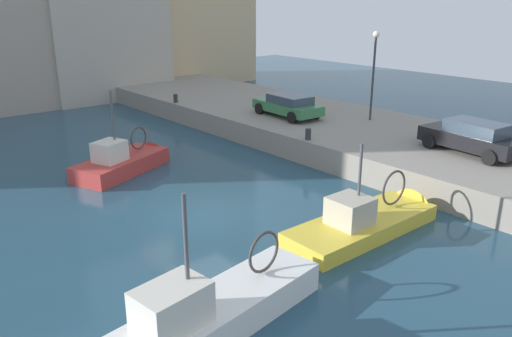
{
  "coord_description": "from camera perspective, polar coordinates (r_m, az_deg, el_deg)",
  "views": [
    {
      "loc": [
        -9.76,
        -14.25,
        7.66
      ],
      "look_at": [
        2.61,
        0.31,
        1.2
      ],
      "focal_mm": 35.36,
      "sensor_mm": 36.0,
      "label": 1
    }
  ],
  "objects": [
    {
      "name": "waterfront_building_west",
      "position": [
        44.03,
        -18.02,
        16.25
      ],
      "size": [
        9.81,
        8.61,
        12.86
      ],
      "color": "#B2A899",
      "rests_on": "ground"
    },
    {
      "name": "fishing_boat_white",
      "position": [
        13.02,
        -3.73,
        -16.65
      ],
      "size": [
        7.13,
        2.45,
        4.59
      ],
      "color": "white",
      "rests_on": "ground"
    },
    {
      "name": "water_surface",
      "position": [
        18.9,
        -5.47,
        -5.33
      ],
      "size": [
        80.0,
        80.0,
        0.0
      ],
      "primitive_type": "plane",
      "color": "navy",
      "rests_on": "ground"
    },
    {
      "name": "parked_car_green",
      "position": [
        29.13,
        3.64,
        7.18
      ],
      "size": [
        2.25,
        4.45,
        1.27
      ],
      "color": "#387547",
      "rests_on": "quay_wall"
    },
    {
      "name": "fishing_boat_yellow",
      "position": [
        18.15,
        12.81,
        -6.39
      ],
      "size": [
        6.78,
        2.33,
        4.16
      ],
      "color": "gold",
      "rests_on": "ground"
    },
    {
      "name": "parked_car_black",
      "position": [
        23.89,
        23.23,
        3.3
      ],
      "size": [
        2.25,
        4.51,
        1.46
      ],
      "color": "black",
      "rests_on": "quay_wall"
    },
    {
      "name": "fishing_boat_red",
      "position": [
        24.44,
        -14.37,
        0.11
      ],
      "size": [
        5.77,
        3.78,
        4.75
      ],
      "color": "#BC3833",
      "rests_on": "ground"
    },
    {
      "name": "quay_streetlamp",
      "position": [
        28.53,
        13.23,
        11.75
      ],
      "size": [
        0.36,
        0.36,
        4.83
      ],
      "color": "#38383D",
      "rests_on": "quay_wall"
    },
    {
      "name": "mooring_bollard_south",
      "position": [
        24.4,
        5.93,
        3.89
      ],
      "size": [
        0.28,
        0.28,
        0.55
      ],
      "primitive_type": "cylinder",
      "color": "#2D2D33",
      "rests_on": "quay_wall"
    },
    {
      "name": "mooring_bollard_mid",
      "position": [
        33.6,
        -9.09,
        7.85
      ],
      "size": [
        0.28,
        0.28,
        0.55
      ],
      "primitive_type": "cylinder",
      "color": "#2D2D33",
      "rests_on": "quay_wall"
    },
    {
      "name": "quay_wall",
      "position": [
        26.55,
        15.24,
        2.59
      ],
      "size": [
        9.0,
        56.0,
        1.2
      ],
      "primitive_type": "cube",
      "color": "gray",
      "rests_on": "ground"
    }
  ]
}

